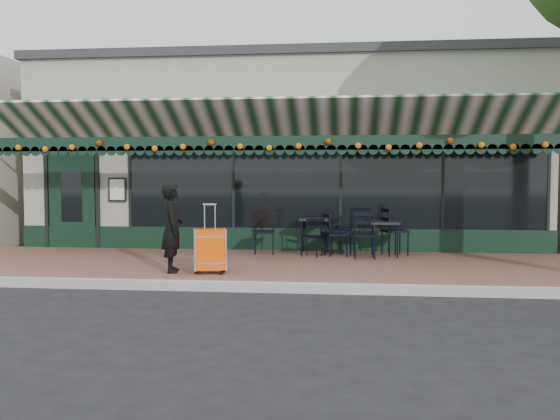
# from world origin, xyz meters

# --- Properties ---
(ground) EXTENTS (80.00, 80.00, 0.00)m
(ground) POSITION_xyz_m (0.00, 0.00, 0.00)
(ground) COLOR black
(ground) RESTS_ON ground
(sidewalk) EXTENTS (18.00, 4.00, 0.15)m
(sidewalk) POSITION_xyz_m (0.00, 2.00, 0.07)
(sidewalk) COLOR brown
(sidewalk) RESTS_ON ground
(curb) EXTENTS (18.00, 0.16, 0.15)m
(curb) POSITION_xyz_m (0.00, -0.08, 0.07)
(curb) COLOR #9E9E99
(curb) RESTS_ON ground
(restaurant_building) EXTENTS (12.00, 9.60, 4.50)m
(restaurant_building) POSITION_xyz_m (0.00, 7.84, 2.27)
(restaurant_building) COLOR gray
(restaurant_building) RESTS_ON ground
(woman) EXTENTS (0.50, 0.64, 1.54)m
(woman) POSITION_xyz_m (-1.47, 0.75, 0.92)
(woman) COLOR black
(woman) RESTS_ON sidewalk
(suitcase) EXTENTS (0.57, 0.42, 1.18)m
(suitcase) POSITION_xyz_m (-0.79, 0.66, 0.55)
(suitcase) COLOR #F94E07
(suitcase) RESTS_ON sidewalk
(cafe_table_a) EXTENTS (0.58, 0.58, 0.72)m
(cafe_table_a) POSITION_xyz_m (2.31, 3.16, 0.80)
(cafe_table_a) COLOR black
(cafe_table_a) RESTS_ON sidewalk
(cafe_table_b) EXTENTS (0.61, 0.61, 0.76)m
(cafe_table_b) POSITION_xyz_m (0.84, 3.51, 0.83)
(cafe_table_b) COLOR black
(cafe_table_b) RESTS_ON sidewalk
(chair_a_left) EXTENTS (0.49, 0.49, 0.98)m
(chair_a_left) POSITION_xyz_m (1.42, 3.42, 0.64)
(chair_a_left) COLOR black
(chair_a_left) RESTS_ON sidewalk
(chair_a_right) EXTENTS (0.63, 0.63, 1.00)m
(chair_a_right) POSITION_xyz_m (2.54, 3.37, 0.65)
(chair_a_right) COLOR black
(chair_a_right) RESTS_ON sidewalk
(chair_a_front) EXTENTS (0.48, 0.48, 0.93)m
(chair_a_front) POSITION_xyz_m (1.89, 2.80, 0.62)
(chair_a_front) COLOR black
(chair_a_front) RESTS_ON sidewalk
(chair_b_left) EXTENTS (0.52, 0.52, 0.93)m
(chair_b_left) POSITION_xyz_m (-0.21, 3.27, 0.61)
(chair_b_left) COLOR black
(chair_b_left) RESTS_ON sidewalk
(chair_b_right) EXTENTS (0.58, 0.58, 0.89)m
(chair_b_right) POSITION_xyz_m (1.30, 3.11, 0.60)
(chair_b_right) COLOR black
(chair_b_right) RESTS_ON sidewalk
(chair_b_front) EXTENTS (0.49, 0.49, 0.79)m
(chair_b_front) POSITION_xyz_m (0.82, 3.00, 0.54)
(chair_b_front) COLOR black
(chair_b_front) RESTS_ON sidewalk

